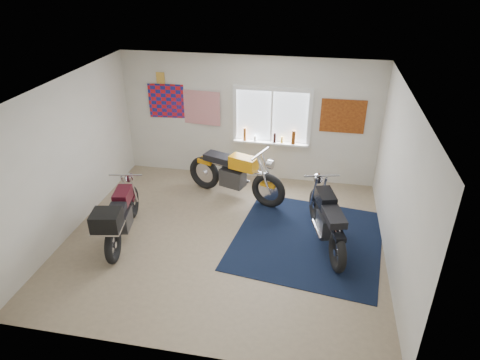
% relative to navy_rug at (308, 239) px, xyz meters
% --- Properties ---
extents(ground, '(5.50, 5.50, 0.00)m').
position_rel_navy_rug_xyz_m(ground, '(-1.46, -0.24, -0.01)').
color(ground, '#9E896B').
rests_on(ground, ground).
extents(room_shell, '(5.50, 5.50, 5.50)m').
position_rel_navy_rug_xyz_m(room_shell, '(-1.46, -0.24, 1.63)').
color(room_shell, white).
rests_on(room_shell, ground).
extents(navy_rug, '(2.83, 2.91, 0.01)m').
position_rel_navy_rug_xyz_m(navy_rug, '(0.00, 0.00, 0.00)').
color(navy_rug, black).
rests_on(navy_rug, ground).
extents(window_assembly, '(1.66, 0.17, 1.26)m').
position_rel_navy_rug_xyz_m(window_assembly, '(-0.96, 2.22, 1.36)').
color(window_assembly, white).
rests_on(window_assembly, room_shell).
extents(oil_bottles, '(1.13, 0.09, 0.30)m').
position_rel_navy_rug_xyz_m(oil_bottles, '(-0.88, 2.16, 1.02)').
color(oil_bottles, '#994B16').
rests_on(oil_bottles, window_assembly).
extents(flag_display, '(1.60, 0.10, 1.17)m').
position_rel_navy_rug_xyz_m(flag_display, '(-3.36, 2.24, 2.14)').
color(flag_display, red).
rests_on(flag_display, room_shell).
extents(triumph_poster, '(0.90, 0.03, 0.70)m').
position_rel_navy_rug_xyz_m(triumph_poster, '(0.49, 2.24, 1.54)').
color(triumph_poster, '#A54C14').
rests_on(triumph_poster, room_shell).
extents(yellow_triumph, '(2.17, 0.95, 1.13)m').
position_rel_navy_rug_xyz_m(yellow_triumph, '(-1.57, 1.26, 0.49)').
color(yellow_triumph, black).
rests_on(yellow_triumph, ground).
extents(black_chrome_bike, '(0.79, 2.03, 1.06)m').
position_rel_navy_rug_xyz_m(black_chrome_bike, '(0.29, -0.02, 0.46)').
color(black_chrome_bike, black).
rests_on(black_chrome_bike, navy_rug).
extents(maroon_tourer, '(0.77, 1.97, 1.00)m').
position_rel_navy_rug_xyz_m(maroon_tourer, '(-3.18, -0.66, 0.51)').
color(maroon_tourer, black).
rests_on(maroon_tourer, ground).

